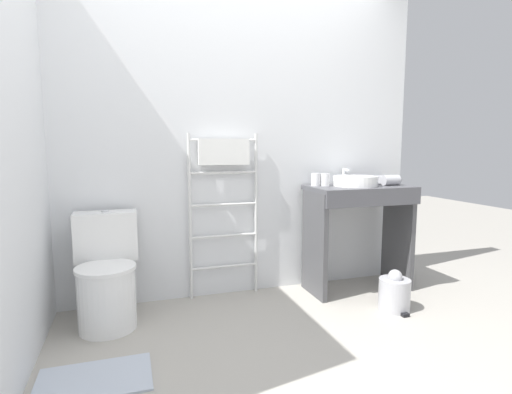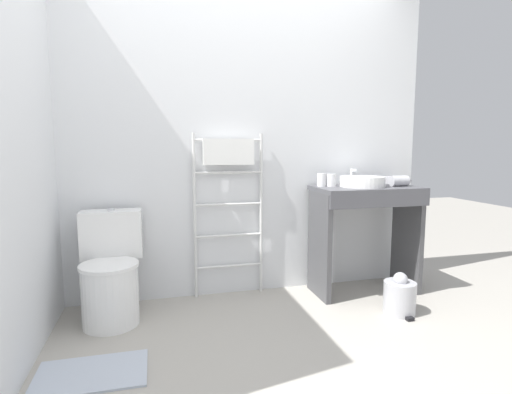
% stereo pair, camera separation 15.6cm
% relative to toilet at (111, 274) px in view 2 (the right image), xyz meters
% --- Properties ---
extents(ground_plane, '(12.00, 12.00, 0.00)m').
position_rel_toilet_xyz_m(ground_plane, '(1.02, -0.95, -0.32)').
color(ground_plane, '#A8A399').
extents(wall_back, '(3.00, 0.12, 2.54)m').
position_rel_toilet_xyz_m(wall_back, '(1.02, 0.37, 0.95)').
color(wall_back, silver).
rests_on(wall_back, ground_plane).
extents(wall_side, '(0.12, 1.87, 2.54)m').
position_rel_toilet_xyz_m(wall_side, '(-0.42, -0.32, 0.95)').
color(wall_side, silver).
rests_on(wall_side, ground_plane).
extents(toilet, '(0.41, 0.53, 0.74)m').
position_rel_toilet_xyz_m(toilet, '(0.00, 0.00, 0.00)').
color(toilet, white).
rests_on(toilet, ground_plane).
extents(towel_radiator, '(0.55, 0.06, 1.28)m').
position_rel_toilet_xyz_m(towel_radiator, '(0.86, 0.26, 0.60)').
color(towel_radiator, silver).
rests_on(towel_radiator, ground_plane).
extents(vanity_counter, '(0.83, 0.45, 0.86)m').
position_rel_toilet_xyz_m(vanity_counter, '(1.94, 0.05, 0.25)').
color(vanity_counter, '#4C4C51').
rests_on(vanity_counter, ground_plane).
extents(sink_basin, '(0.36, 0.36, 0.08)m').
position_rel_toilet_xyz_m(sink_basin, '(1.91, 0.07, 0.58)').
color(sink_basin, white).
rests_on(sink_basin, vanity_counter).
extents(faucet, '(0.02, 0.10, 0.13)m').
position_rel_toilet_xyz_m(faucet, '(1.91, 0.24, 0.63)').
color(faucet, silver).
rests_on(faucet, vanity_counter).
extents(cup_near_wall, '(0.07, 0.07, 0.10)m').
position_rel_toilet_xyz_m(cup_near_wall, '(1.60, 0.17, 0.59)').
color(cup_near_wall, white).
rests_on(cup_near_wall, vanity_counter).
extents(cup_near_edge, '(0.07, 0.07, 0.10)m').
position_rel_toilet_xyz_m(cup_near_edge, '(1.68, 0.15, 0.59)').
color(cup_near_edge, white).
rests_on(cup_near_edge, vanity_counter).
extents(hair_dryer, '(0.19, 0.17, 0.09)m').
position_rel_toilet_xyz_m(hair_dryer, '(2.22, 0.04, 0.58)').
color(hair_dryer, '#B7B7BC').
rests_on(hair_dryer, vanity_counter).
extents(trash_bin, '(0.22, 0.26, 0.30)m').
position_rel_toilet_xyz_m(trash_bin, '(1.96, -0.40, -0.20)').
color(trash_bin, '#B7B7BC').
rests_on(trash_bin, ground_plane).
extents(bath_mat, '(0.56, 0.36, 0.01)m').
position_rel_toilet_xyz_m(bath_mat, '(-0.04, -0.68, -0.31)').
color(bath_mat, '#B2BCCC').
rests_on(bath_mat, ground_plane).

